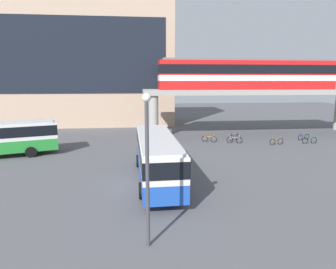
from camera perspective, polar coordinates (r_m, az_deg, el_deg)
name	(u,v)px	position (r m, az deg, el deg)	size (l,w,h in m)	color
ground_plane	(140,150)	(29.71, -5.59, -3.16)	(120.00, 120.00, 0.00)	#515156
station_building	(85,64)	(49.51, -16.02, 13.20)	(27.74, 10.25, 19.22)	tan
elevated_platform	(256,96)	(39.79, 16.92, 7.24)	(29.39, 5.91, 5.89)	#9E9B93
train	(247,74)	(39.24, 15.29, 11.45)	(22.74, 2.96, 3.84)	red
bus_main	(157,153)	(20.42, -2.20, -3.75)	(2.96, 11.10, 3.22)	#1E4CB2
bicycle_blue	(304,137)	(38.30, 25.19, -0.46)	(1.73, 0.57, 1.04)	black
bicycle_silver	(234,140)	(33.82, 12.98, -1.06)	(1.74, 0.52, 1.04)	black
bicycle_brown	(276,142)	(34.34, 20.60, -1.30)	(1.76, 0.43, 1.04)	black
bicycle_green	(309,140)	(36.46, 26.13, -1.05)	(1.79, 0.10, 1.04)	black
bicycle_orange	(209,139)	(33.90, 8.15, -0.87)	(1.68, 0.73, 1.04)	black
bicycle_black	(235,137)	(35.38, 13.01, -0.55)	(1.67, 0.76, 1.04)	black
lamp_post	(147,160)	(11.91, -4.12, -5.00)	(0.36, 0.36, 6.57)	#3F3F44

